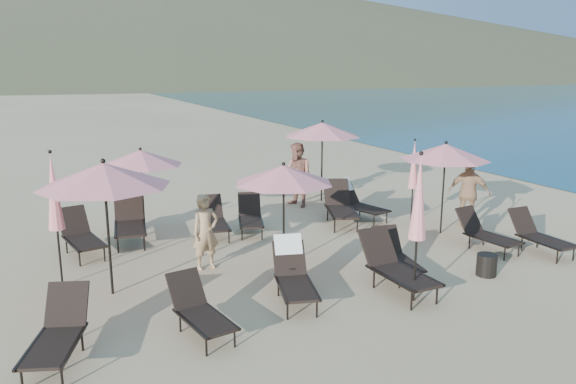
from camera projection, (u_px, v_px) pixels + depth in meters
name	position (u px, v px, depth m)	size (l,w,h in m)	color
ground	(382.00, 282.00, 10.83)	(800.00, 800.00, 0.00)	#D6BA8C
volcanic_headland	(175.00, 21.00, 301.72)	(690.00, 690.00, 55.00)	brown
lounger_0	(58.00, 332.00, 7.90)	(1.11, 1.71, 0.92)	black
lounger_1	(199.00, 310.00, 8.69)	(0.80, 1.55, 0.85)	black
lounger_2	(293.00, 273.00, 9.99)	(0.99, 1.72, 1.02)	black
lounger_3	(395.00, 266.00, 10.34)	(0.73, 1.79, 1.02)	black
lounger_4	(396.00, 255.00, 11.17)	(0.82, 1.54, 0.84)	black
lounger_5	(539.00, 234.00, 12.47)	(0.61, 1.55, 0.89)	black
lounger_6	(81.00, 235.00, 12.35)	(0.91, 1.73, 0.95)	black
lounger_7	(130.00, 221.00, 13.27)	(0.95, 1.90, 1.05)	black
lounger_8	(214.00, 219.00, 13.70)	(0.82, 1.62, 0.89)	black
lounger_9	(250.00, 216.00, 14.02)	(1.02, 1.62, 0.87)	black
lounger_10	(340.00, 205.00, 14.74)	(1.27, 1.95, 1.05)	black
lounger_11	(358.00, 201.00, 15.22)	(0.96, 1.72, 1.01)	black
lounger_12	(486.00, 232.00, 12.64)	(0.76, 1.58, 0.87)	black
umbrella_open_0	(104.00, 175.00, 9.80)	(2.34, 2.34, 2.52)	black
umbrella_open_1	(284.00, 174.00, 11.27)	(2.05, 2.05, 2.20)	black
umbrella_open_2	(445.00, 152.00, 13.52)	(2.15, 2.15, 2.31)	black
umbrella_open_3	(141.00, 158.00, 13.43)	(2.02, 2.02, 2.17)	black
umbrella_open_4	(322.00, 129.00, 16.72)	(2.32, 2.32, 2.49)	black
umbrella_closed_0	(419.00, 199.00, 9.58)	(0.31, 0.31, 2.69)	black
umbrella_closed_1	(414.00, 165.00, 14.43)	(0.26, 0.26, 2.26)	black
umbrella_closed_2	(54.00, 193.00, 10.27)	(0.31, 0.31, 2.61)	black
side_table_0	(290.00, 277.00, 10.49)	(0.41, 0.41, 0.47)	black
side_table_1	(487.00, 265.00, 11.14)	(0.40, 0.40, 0.44)	black
beachgoer_a	(206.00, 232.00, 11.40)	(0.57, 0.37, 1.56)	#A48059
beachgoer_b	(298.00, 175.00, 16.37)	(0.92, 0.71, 1.88)	#975F4E
beachgoer_c	(469.00, 193.00, 14.37)	(1.04, 0.43, 1.78)	tan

